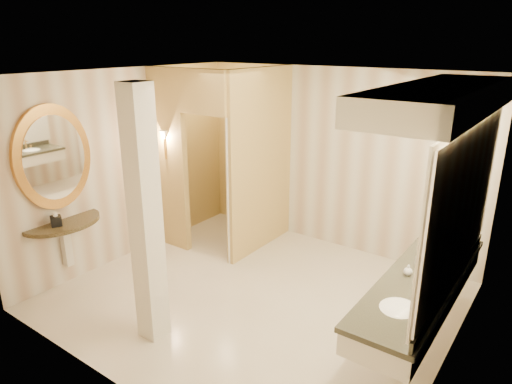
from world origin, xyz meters
TOP-DOWN VIEW (x-y plane):
  - floor at (0.00, 0.00)m, footprint 4.50×4.50m
  - ceiling at (0.00, 0.00)m, footprint 4.50×4.50m
  - wall_back at (0.00, 2.00)m, footprint 4.50×0.02m
  - wall_front at (0.00, -2.00)m, footprint 4.50×0.02m
  - wall_left at (-2.25, 0.00)m, footprint 0.02×4.00m
  - wall_right at (2.25, 0.00)m, footprint 0.02×4.00m
  - toilet_closet at (-1.13, 0.96)m, footprint 1.50×1.55m
  - wall_sconce at (-1.93, 0.43)m, footprint 0.14×0.14m
  - vanity at (1.98, 0.07)m, footprint 0.75×2.62m
  - console_shelf at (-2.21, -1.14)m, footprint 1.00×1.00m
  - pillar at (-0.45, -1.25)m, footprint 0.25×0.25m
  - tissue_box at (-2.11, -1.27)m, footprint 0.16×0.16m
  - toilet at (-1.36, 1.72)m, footprint 0.48×0.75m
  - soap_bottle_a at (1.83, 0.31)m, footprint 0.06×0.06m
  - soap_bottle_b at (1.82, 0.03)m, footprint 0.11×0.11m
  - soap_bottle_c at (1.90, 0.42)m, footprint 0.09×0.09m

SIDE VIEW (x-z plane):
  - floor at x=0.00m, z-range 0.00..0.00m
  - toilet at x=-1.36m, z-range 0.00..0.72m
  - soap_bottle_b at x=1.82m, z-range 0.88..0.98m
  - soap_bottle_a at x=1.83m, z-range 0.88..0.99m
  - tissue_box at x=-2.11m, z-range 0.88..1.00m
  - soap_bottle_c at x=1.90m, z-range 0.88..1.06m
  - console_shelf at x=-2.21m, z-range 0.37..2.32m
  - wall_back at x=0.00m, z-range 0.00..2.70m
  - wall_front at x=0.00m, z-range 0.00..2.70m
  - wall_left at x=-2.25m, z-range 0.00..2.70m
  - wall_right at x=2.25m, z-range 0.00..2.70m
  - pillar at x=-0.45m, z-range 0.00..2.70m
  - toilet_closet at x=-1.13m, z-range 0.04..2.74m
  - vanity at x=1.98m, z-range 0.58..2.67m
  - wall_sconce at x=-1.93m, z-range 1.52..1.94m
  - ceiling at x=0.00m, z-range 2.70..2.70m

